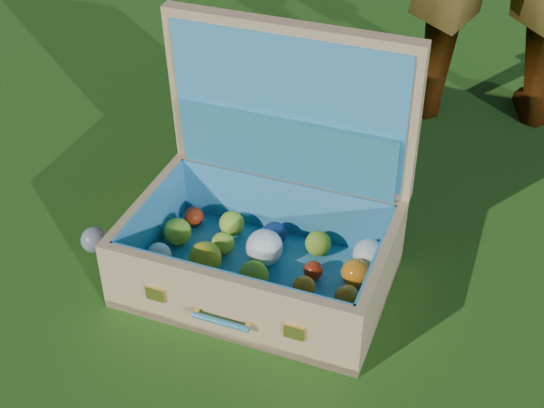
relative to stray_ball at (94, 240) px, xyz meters
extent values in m
plane|color=#215114|center=(0.45, 0.18, -0.03)|extent=(60.00, 60.00, 0.00)
sphere|color=teal|center=(0.00, 0.00, 0.00)|extent=(0.07, 0.07, 0.07)
cube|color=tan|center=(0.44, 0.05, -0.02)|extent=(0.64, 0.44, 0.02)
cube|color=tan|center=(0.45, -0.14, 0.06)|extent=(0.62, 0.05, 0.19)
cube|color=tan|center=(0.43, 0.25, 0.06)|extent=(0.62, 0.05, 0.19)
cube|color=tan|center=(0.14, 0.04, 0.06)|extent=(0.04, 0.37, 0.19)
cube|color=tan|center=(0.74, 0.07, 0.06)|extent=(0.04, 0.37, 0.19)
cube|color=teal|center=(0.44, 0.05, -0.01)|extent=(0.59, 0.39, 0.01)
cube|color=teal|center=(0.45, -0.13, 0.07)|extent=(0.57, 0.03, 0.16)
cube|color=teal|center=(0.43, 0.23, 0.07)|extent=(0.57, 0.03, 0.16)
cube|color=teal|center=(0.16, 0.04, 0.07)|extent=(0.02, 0.37, 0.16)
cube|color=teal|center=(0.72, 0.07, 0.07)|extent=(0.02, 0.37, 0.16)
cube|color=tan|center=(0.43, 0.27, 0.36)|extent=(0.62, 0.08, 0.42)
cube|color=teal|center=(0.43, 0.25, 0.36)|extent=(0.58, 0.05, 0.37)
cube|color=teal|center=(0.43, 0.24, 0.24)|extent=(0.56, 0.05, 0.17)
cube|color=#F2C659|center=(0.28, -0.16, 0.06)|extent=(0.05, 0.01, 0.04)
cube|color=#F2C659|center=(0.61, -0.15, 0.06)|extent=(0.05, 0.01, 0.04)
cylinder|color=teal|center=(0.45, -0.17, 0.04)|extent=(0.13, 0.02, 0.01)
cube|color=#F2C659|center=(0.39, -0.17, 0.04)|extent=(0.01, 0.02, 0.01)
cube|color=#F2C659|center=(0.51, -0.16, 0.04)|extent=(0.01, 0.02, 0.01)
sphere|color=gold|center=(0.20, -0.08, 0.03)|extent=(0.08, 0.08, 0.08)
sphere|color=tan|center=(0.33, -0.08, 0.04)|extent=(0.09, 0.09, 0.09)
sphere|color=navy|center=(0.45, -0.09, 0.03)|extent=(0.07, 0.07, 0.07)
sphere|color=#A9CD32|center=(0.57, -0.08, 0.03)|extent=(0.08, 0.08, 0.08)
sphere|color=tan|center=(0.67, -0.07, 0.03)|extent=(0.06, 0.06, 0.06)
sphere|color=white|center=(0.20, -0.01, 0.02)|extent=(0.06, 0.06, 0.06)
sphere|color=gold|center=(0.31, 0.02, 0.03)|extent=(0.08, 0.08, 0.08)
sphere|color=#A9CD32|center=(0.45, 0.01, 0.03)|extent=(0.07, 0.07, 0.07)
sphere|color=orange|center=(0.57, 0.03, 0.02)|extent=(0.05, 0.05, 0.05)
sphere|color=orange|center=(0.68, 0.03, 0.02)|extent=(0.06, 0.06, 0.06)
sphere|color=#A9CD32|center=(0.20, 0.08, 0.03)|extent=(0.07, 0.07, 0.07)
sphere|color=#A9CD32|center=(0.32, 0.09, 0.02)|extent=(0.06, 0.06, 0.06)
sphere|color=white|center=(0.43, 0.10, 0.04)|extent=(0.09, 0.09, 0.09)
sphere|color=#AB270D|center=(0.57, 0.09, 0.02)|extent=(0.05, 0.05, 0.05)
sphere|color=orange|center=(0.67, 0.11, 0.03)|extent=(0.07, 0.07, 0.07)
sphere|color=#AB270D|center=(0.20, 0.17, 0.02)|extent=(0.05, 0.05, 0.05)
sphere|color=#A9CD32|center=(0.31, 0.17, 0.03)|extent=(0.07, 0.07, 0.07)
sphere|color=navy|center=(0.43, 0.18, 0.03)|extent=(0.06, 0.06, 0.06)
sphere|color=#A9CD32|center=(0.55, 0.18, 0.03)|extent=(0.06, 0.06, 0.06)
sphere|color=white|center=(0.68, 0.18, 0.03)|extent=(0.08, 0.08, 0.08)
camera|label=1|loc=(1.02, -1.21, 1.24)|focal=50.00mm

